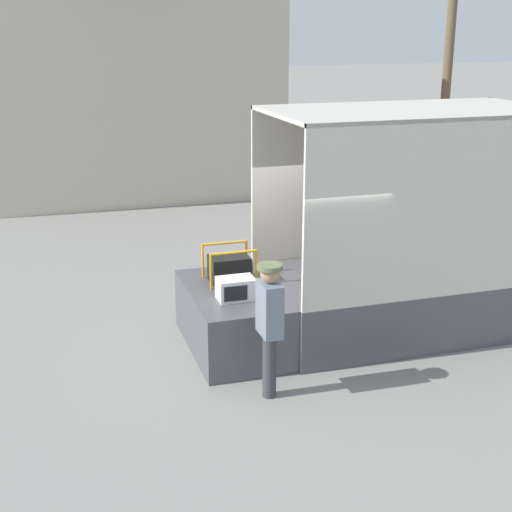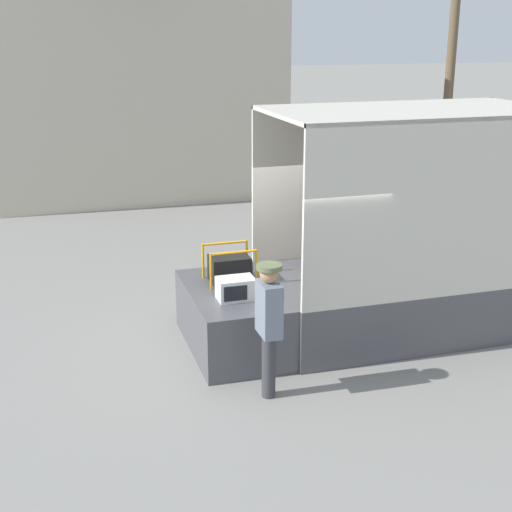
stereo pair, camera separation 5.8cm
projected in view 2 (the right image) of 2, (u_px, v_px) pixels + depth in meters
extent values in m
plane|color=gray|center=(274.00, 341.00, 10.96)|extent=(160.00, 160.00, 0.00)
cube|color=#4C4C51|center=(401.00, 299.00, 11.42)|extent=(4.30, 2.35, 0.92)
cube|color=beige|center=(375.00, 178.00, 11.93)|extent=(4.30, 0.06, 2.54)
cube|color=beige|center=(449.00, 210.00, 9.84)|extent=(4.30, 0.06, 2.54)
cube|color=beige|center=(414.00, 111.00, 10.51)|extent=(4.30, 2.35, 0.06)
cylinder|color=orange|center=(406.00, 266.00, 10.90)|extent=(0.31, 0.31, 0.39)
cube|color=#B2A893|center=(440.00, 269.00, 10.85)|extent=(0.44, 0.32, 0.34)
cube|color=#4C4C51|center=(233.00, 318.00, 10.64)|extent=(1.30, 2.23, 0.92)
cube|color=white|center=(236.00, 289.00, 10.07)|extent=(0.52, 0.36, 0.32)
cube|color=black|center=(236.00, 293.00, 9.89)|extent=(0.33, 0.01, 0.22)
cube|color=black|center=(229.00, 269.00, 10.78)|extent=(0.59, 0.44, 0.40)
cylinder|color=slate|center=(244.00, 266.00, 10.84)|extent=(0.22, 0.24, 0.24)
cylinder|color=orange|center=(211.00, 271.00, 10.43)|extent=(0.04, 0.04, 0.55)
cylinder|color=orange|center=(256.00, 267.00, 10.63)|extent=(0.04, 0.04, 0.55)
cylinder|color=orange|center=(203.00, 261.00, 10.90)|extent=(0.04, 0.04, 0.55)
cylinder|color=orange|center=(247.00, 257.00, 11.09)|extent=(0.04, 0.04, 0.55)
cylinder|color=orange|center=(234.00, 253.00, 10.45)|extent=(0.70, 0.04, 0.04)
cylinder|color=orange|center=(225.00, 243.00, 10.92)|extent=(0.70, 0.04, 0.04)
cylinder|color=#38383D|center=(269.00, 366.00, 9.20)|extent=(0.18, 0.18, 0.88)
cube|color=slate|center=(269.00, 309.00, 8.96)|extent=(0.24, 0.44, 0.70)
sphere|color=tan|center=(269.00, 274.00, 8.81)|extent=(0.24, 0.24, 0.24)
cylinder|color=#606B47|center=(269.00, 267.00, 8.78)|extent=(0.33, 0.33, 0.06)
cube|color=beige|center=(124.00, 65.00, 21.56)|extent=(7.95, 7.77, 7.06)
cylinder|color=brown|center=(452.00, 45.00, 21.25)|extent=(0.28, 0.28, 8.25)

